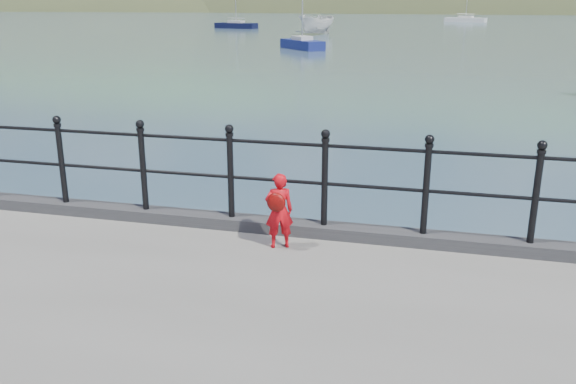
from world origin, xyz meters
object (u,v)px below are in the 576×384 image
(child, at_px, (279,210))
(sailboat_left, at_px, (236,26))
(railing, at_px, (277,169))
(sailboat_port, at_px, (302,45))
(sailboat_deep, at_px, (465,20))
(launch_white, at_px, (317,24))

(child, bearing_deg, sailboat_left, -94.23)
(railing, height_order, sailboat_port, sailboat_port)
(sailboat_left, bearing_deg, sailboat_port, -50.33)
(sailboat_deep, distance_m, sailboat_left, 41.89)
(sailboat_deep, relative_size, sailboat_left, 1.19)
(sailboat_deep, xyz_separation_m, sailboat_left, (-29.69, -29.55, -0.00))
(child, relative_size, sailboat_port, 0.13)
(launch_white, xyz_separation_m, sailboat_deep, (16.70, 40.81, -0.72))
(sailboat_port, xyz_separation_m, sailboat_left, (-15.84, 30.85, -0.00))
(child, distance_m, sailboat_port, 41.98)
(child, bearing_deg, launch_white, -102.24)
(sailboat_port, distance_m, sailboat_deep, 61.97)
(launch_white, relative_size, sailboat_left, 0.68)
(sailboat_port, bearing_deg, railing, -29.28)
(railing, xyz_separation_m, child, (0.16, -0.49, -0.36))
(child, distance_m, sailboat_deep, 101.52)
(railing, relative_size, sailboat_port, 2.60)
(railing, relative_size, child, 19.98)
(launch_white, bearing_deg, child, -54.22)
(sailboat_port, height_order, sailboat_left, sailboat_left)
(sailboat_port, bearing_deg, child, -29.21)
(railing, relative_size, launch_white, 3.28)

